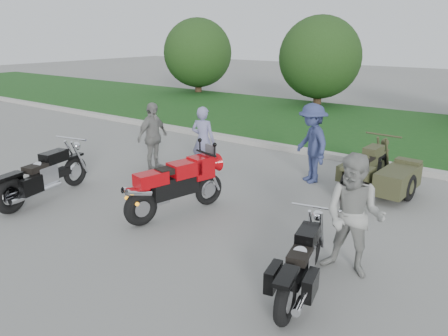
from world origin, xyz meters
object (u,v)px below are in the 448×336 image
Objects in this scene: cruiser_sidecar at (384,176)px; person_grey at (354,216)px; cruiser_right at (301,267)px; person_denim at (312,143)px; cruiser_left at (41,178)px; sportbike_red at (174,185)px; person_back at (153,137)px; person_stripe at (203,140)px.

person_grey reaches higher than cruiser_sidecar.
person_denim reaches higher than cruiser_right.
cruiser_left is at bearing -93.98° from person_denim.
sportbike_red is at bearing 150.37° from cruiser_right.
sportbike_red is at bearing -71.89° from person_denim.
cruiser_sidecar is 1.31× the size of person_denim.
cruiser_left is 7.03m from cruiser_sidecar.
cruiser_right is at bearing -27.74° from person_denim.
person_grey is 1.05× the size of person_back.
sportbike_red is at bearing -130.68° from person_back.
person_denim is at bearing -170.14° from person_stripe.
person_stripe is (-4.26, 3.23, 0.41)m from cruiser_right.
cruiser_right is 4.65m from person_denim.
person_grey is 6.00m from person_back.
cruiser_right is at bearing -82.90° from cruiser_sidecar.
person_denim is at bearing 121.43° from person_grey.
sportbike_red is 2.88m from cruiser_left.
person_denim is 1.07× the size of person_back.
cruiser_sidecar is at bearing -177.32° from person_stripe.
person_grey is (0.62, -3.42, 0.45)m from cruiser_sidecar.
cruiser_sidecar is 1.34× the size of person_grey.
cruiser_right is at bearing -120.22° from person_back.
sportbike_red is 1.19× the size of person_denim.
person_grey is (3.40, -0.04, 0.28)m from sportbike_red.
sportbike_red is 2.58m from person_stripe.
person_stripe reaches higher than cruiser_sidecar.
person_denim reaches higher than cruiser_left.
person_back is (-2.32, 1.75, 0.24)m from sportbike_red.
person_grey is (6.08, 1.01, 0.41)m from cruiser_left.
person_stripe is at bearing 130.24° from cruiser_right.
person_denim is at bearing -172.78° from cruiser_sidecar.
sportbike_red is 0.90× the size of cruiser_left.
person_back is at bearing 140.93° from cruiser_right.
person_stripe is at bearing 150.42° from person_grey.
person_grey reaches higher than cruiser_right.
person_denim is at bearing 83.70° from sportbike_red.
person_stripe is (1.51, 3.33, 0.34)m from cruiser_left.
cruiser_sidecar is (2.78, 3.38, -0.18)m from sportbike_red.
person_grey reaches higher than person_back.
cruiser_right is 1.21× the size of person_back.
person_grey reaches higher than cruiser_left.
cruiser_sidecar is at bearing 63.92° from sportbike_red.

